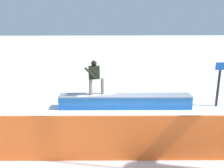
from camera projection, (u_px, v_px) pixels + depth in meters
ground_plane at (125, 108)px, 9.30m from camera, size 120.00×120.00×0.00m
grind_box at (125, 102)px, 9.24m from camera, size 5.27×0.80×0.55m
snowboarder at (95, 77)px, 8.95m from camera, size 1.60×0.65×1.38m
safety_fence at (140, 138)px, 5.58m from camera, size 12.85×0.52×1.18m
trail_marker at (219, 83)px, 9.25m from camera, size 0.40×0.10×1.82m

